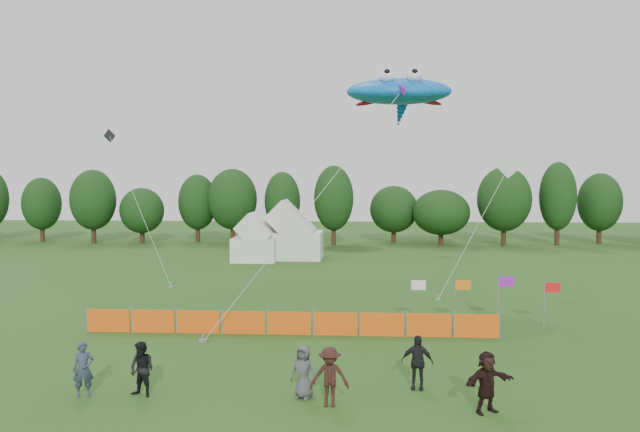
# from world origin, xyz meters

# --- Properties ---
(ground) EXTENTS (160.00, 160.00, 0.00)m
(ground) POSITION_xyz_m (0.00, 0.00, 0.00)
(ground) COLOR #234C16
(ground) RESTS_ON ground
(treeline) EXTENTS (104.57, 8.78, 8.36)m
(treeline) POSITION_xyz_m (1.61, 44.93, 4.18)
(treeline) COLOR #382314
(treeline) RESTS_ON ground
(tent_left) EXTENTS (3.62, 3.62, 3.19)m
(tent_left) POSITION_xyz_m (-6.92, 31.01, 1.61)
(tent_left) COLOR white
(tent_left) RESTS_ON ground
(tent_right) EXTENTS (5.32, 4.26, 3.76)m
(tent_right) POSITION_xyz_m (-4.15, 32.80, 1.90)
(tent_right) COLOR silver
(tent_right) RESTS_ON ground
(barrier_fence) EXTENTS (17.90, 0.06, 1.00)m
(barrier_fence) POSITION_xyz_m (-1.39, 6.79, 0.50)
(barrier_fence) COLOR #F0550D
(barrier_fence) RESTS_ON ground
(flag_row) EXTENTS (6.73, 0.34, 2.26)m
(flag_row) POSITION_xyz_m (7.16, 8.91, 1.45)
(flag_row) COLOR gray
(flag_row) RESTS_ON ground
(spectator_a) EXTENTS (0.73, 0.62, 1.71)m
(spectator_a) POSITION_xyz_m (-6.86, -1.28, 0.86)
(spectator_a) COLOR #2B3548
(spectator_a) RESTS_ON ground
(spectator_b) EXTENTS (0.99, 0.88, 1.70)m
(spectator_b) POSITION_xyz_m (-5.07, -1.15, 0.85)
(spectator_b) COLOR black
(spectator_b) RESTS_ON ground
(spectator_c) EXTENTS (1.16, 0.69, 1.77)m
(spectator_c) POSITION_xyz_m (0.77, -1.62, 0.88)
(spectator_c) COLOR black
(spectator_c) RESTS_ON ground
(spectator_d) EXTENTS (1.08, 0.58, 1.75)m
(spectator_d) POSITION_xyz_m (3.49, 0.09, 0.87)
(spectator_d) COLOR black
(spectator_d) RESTS_ON ground
(spectator_e) EXTENTS (0.94, 0.78, 1.64)m
(spectator_e) POSITION_xyz_m (-0.07, -0.95, 0.82)
(spectator_e) COLOR #444549
(spectator_e) RESTS_ON ground
(spectator_f) EXTENTS (1.71, 1.24, 1.79)m
(spectator_f) POSITION_xyz_m (5.30, -1.84, 0.89)
(spectator_f) COLOR black
(spectator_f) RESTS_ON ground
(stingray_kite) EXTENTS (12.12, 21.36, 13.12)m
(stingray_kite) POSITION_xyz_m (4.01, 18.65, 11.96)
(stingray_kite) COLOR #1076ED
(stingray_kite) RESTS_ON ground
(small_kite_white) EXTENTS (5.91, 5.88, 8.19)m
(small_kite_white) POSITION_xyz_m (9.89, 19.26, 5.76)
(small_kite_white) COLOR white
(small_kite_white) RESTS_ON ground
(small_kite_dark) EXTENTS (6.21, 4.78, 10.21)m
(small_kite_dark) POSITION_xyz_m (-13.48, 20.80, 6.07)
(small_kite_dark) COLOR black
(small_kite_dark) RESTS_ON ground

